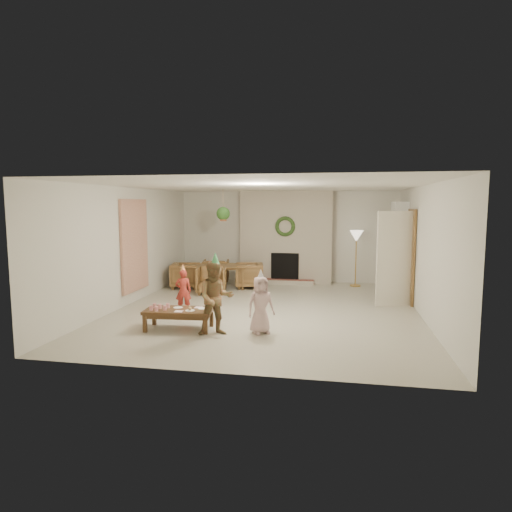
% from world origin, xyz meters
% --- Properties ---
extents(floor, '(7.00, 7.00, 0.00)m').
position_xyz_m(floor, '(0.00, 0.00, 0.00)').
color(floor, '#B7B29E').
rests_on(floor, ground).
extents(ceiling, '(7.00, 7.00, 0.00)m').
position_xyz_m(ceiling, '(0.00, 0.00, 2.50)').
color(ceiling, white).
rests_on(ceiling, wall_back).
extents(wall_back, '(7.00, 0.00, 7.00)m').
position_xyz_m(wall_back, '(0.00, 3.50, 1.25)').
color(wall_back, silver).
rests_on(wall_back, floor).
extents(wall_front, '(7.00, 0.00, 7.00)m').
position_xyz_m(wall_front, '(0.00, -3.50, 1.25)').
color(wall_front, silver).
rests_on(wall_front, floor).
extents(wall_left, '(0.00, 7.00, 7.00)m').
position_xyz_m(wall_left, '(-3.00, 0.00, 1.25)').
color(wall_left, silver).
rests_on(wall_left, floor).
extents(wall_right, '(0.00, 7.00, 7.00)m').
position_xyz_m(wall_right, '(3.00, 0.00, 1.25)').
color(wall_right, silver).
rests_on(wall_right, floor).
extents(fireplace_mass, '(2.50, 0.40, 2.50)m').
position_xyz_m(fireplace_mass, '(0.00, 3.30, 1.25)').
color(fireplace_mass, '#511A15').
rests_on(fireplace_mass, floor).
extents(fireplace_hearth, '(1.60, 0.30, 0.12)m').
position_xyz_m(fireplace_hearth, '(0.00, 2.95, 0.06)').
color(fireplace_hearth, maroon).
rests_on(fireplace_hearth, floor).
extents(fireplace_firebox, '(0.75, 0.12, 0.75)m').
position_xyz_m(fireplace_firebox, '(0.00, 3.12, 0.45)').
color(fireplace_firebox, black).
rests_on(fireplace_firebox, floor).
extents(fireplace_wreath, '(0.54, 0.10, 0.54)m').
position_xyz_m(fireplace_wreath, '(0.00, 3.07, 1.55)').
color(fireplace_wreath, '#234319').
rests_on(fireplace_wreath, fireplace_mass).
extents(floor_lamp_base, '(0.27, 0.27, 0.03)m').
position_xyz_m(floor_lamp_base, '(1.88, 3.00, 0.01)').
color(floor_lamp_base, gold).
rests_on(floor_lamp_base, floor).
extents(floor_lamp_post, '(0.03, 0.03, 1.32)m').
position_xyz_m(floor_lamp_post, '(1.88, 3.00, 0.68)').
color(floor_lamp_post, gold).
rests_on(floor_lamp_post, floor).
extents(floor_lamp_shade, '(0.35, 0.35, 0.29)m').
position_xyz_m(floor_lamp_shade, '(1.88, 3.00, 1.32)').
color(floor_lamp_shade, beige).
rests_on(floor_lamp_shade, floor_lamp_post).
extents(bookshelf_carcass, '(0.30, 1.00, 2.20)m').
position_xyz_m(bookshelf_carcass, '(2.84, 2.30, 1.10)').
color(bookshelf_carcass, white).
rests_on(bookshelf_carcass, floor).
extents(bookshelf_shelf_a, '(0.30, 0.92, 0.03)m').
position_xyz_m(bookshelf_shelf_a, '(2.82, 2.30, 0.45)').
color(bookshelf_shelf_a, white).
rests_on(bookshelf_shelf_a, bookshelf_carcass).
extents(bookshelf_shelf_b, '(0.30, 0.92, 0.03)m').
position_xyz_m(bookshelf_shelf_b, '(2.82, 2.30, 0.85)').
color(bookshelf_shelf_b, white).
rests_on(bookshelf_shelf_b, bookshelf_carcass).
extents(bookshelf_shelf_c, '(0.30, 0.92, 0.03)m').
position_xyz_m(bookshelf_shelf_c, '(2.82, 2.30, 1.25)').
color(bookshelf_shelf_c, white).
rests_on(bookshelf_shelf_c, bookshelf_carcass).
extents(bookshelf_shelf_d, '(0.30, 0.92, 0.03)m').
position_xyz_m(bookshelf_shelf_d, '(2.82, 2.30, 1.65)').
color(bookshelf_shelf_d, white).
rests_on(bookshelf_shelf_d, bookshelf_carcass).
extents(books_row_lower, '(0.20, 0.40, 0.24)m').
position_xyz_m(books_row_lower, '(2.80, 2.15, 0.59)').
color(books_row_lower, '#A42E1E').
rests_on(books_row_lower, bookshelf_shelf_a).
extents(books_row_mid, '(0.20, 0.44, 0.24)m').
position_xyz_m(books_row_mid, '(2.80, 2.35, 0.99)').
color(books_row_mid, '#2A4B9C').
rests_on(books_row_mid, bookshelf_shelf_b).
extents(books_row_upper, '(0.20, 0.36, 0.22)m').
position_xyz_m(books_row_upper, '(2.80, 2.20, 1.38)').
color(books_row_upper, '#B19726').
rests_on(books_row_upper, bookshelf_shelf_c).
extents(door_frame, '(0.05, 0.86, 2.04)m').
position_xyz_m(door_frame, '(2.96, 1.20, 1.02)').
color(door_frame, brown).
rests_on(door_frame, floor).
extents(door_leaf, '(0.77, 0.32, 2.00)m').
position_xyz_m(door_leaf, '(2.58, 0.82, 1.00)').
color(door_leaf, beige).
rests_on(door_leaf, floor).
extents(curtain_panel, '(0.06, 1.20, 2.00)m').
position_xyz_m(curtain_panel, '(-2.96, 0.20, 1.25)').
color(curtain_panel, beige).
rests_on(curtain_panel, wall_left).
extents(dining_table, '(1.81, 1.23, 0.58)m').
position_xyz_m(dining_table, '(-1.72, 2.09, 0.29)').
color(dining_table, brown).
rests_on(dining_table, floor).
extents(dining_chair_near, '(0.81, 0.83, 0.64)m').
position_xyz_m(dining_chair_near, '(-1.58, 1.38, 0.32)').
color(dining_chair_near, brown).
rests_on(dining_chair_near, floor).
extents(dining_chair_far, '(0.81, 0.83, 0.64)m').
position_xyz_m(dining_chair_far, '(-1.86, 2.81, 0.32)').
color(dining_chair_far, brown).
rests_on(dining_chair_far, floor).
extents(dining_chair_left, '(0.83, 0.81, 0.64)m').
position_xyz_m(dining_chair_left, '(-2.43, 1.95, 0.32)').
color(dining_chair_left, brown).
rests_on(dining_chair_left, floor).
extents(dining_chair_right, '(0.83, 0.81, 0.64)m').
position_xyz_m(dining_chair_right, '(-0.83, 2.27, 0.32)').
color(dining_chair_right, brown).
rests_on(dining_chair_right, floor).
extents(hanging_plant_cord, '(0.01, 0.01, 0.70)m').
position_xyz_m(hanging_plant_cord, '(-1.30, 1.50, 2.15)').
color(hanging_plant_cord, tan).
rests_on(hanging_plant_cord, ceiling).
extents(hanging_plant_pot, '(0.16, 0.16, 0.12)m').
position_xyz_m(hanging_plant_pot, '(-1.30, 1.50, 1.80)').
color(hanging_plant_pot, brown).
rests_on(hanging_plant_pot, hanging_plant_cord).
extents(hanging_plant_foliage, '(0.32, 0.32, 0.32)m').
position_xyz_m(hanging_plant_foliage, '(-1.30, 1.50, 1.92)').
color(hanging_plant_foliage, '#234C19').
rests_on(hanging_plant_foliage, hanging_plant_pot).
extents(coffee_table_top, '(1.19, 0.66, 0.05)m').
position_xyz_m(coffee_table_top, '(-1.26, -1.70, 0.33)').
color(coffee_table_top, '#55371C').
rests_on(coffee_table_top, floor).
extents(coffee_table_apron, '(1.09, 0.56, 0.07)m').
position_xyz_m(coffee_table_apron, '(-1.26, -1.70, 0.26)').
color(coffee_table_apron, '#55371C').
rests_on(coffee_table_apron, floor).
extents(coffee_leg_fl, '(0.07, 0.07, 0.30)m').
position_xyz_m(coffee_leg_fl, '(-1.76, -1.97, 0.15)').
color(coffee_leg_fl, '#55371C').
rests_on(coffee_leg_fl, floor).
extents(coffee_leg_fr, '(0.07, 0.07, 0.30)m').
position_xyz_m(coffee_leg_fr, '(-0.72, -1.89, 0.15)').
color(coffee_leg_fr, '#55371C').
rests_on(coffee_leg_fr, floor).
extents(coffee_leg_bl, '(0.07, 0.07, 0.30)m').
position_xyz_m(coffee_leg_bl, '(-1.80, -1.50, 0.15)').
color(coffee_leg_bl, '#55371C').
rests_on(coffee_leg_bl, floor).
extents(coffee_leg_br, '(0.07, 0.07, 0.30)m').
position_xyz_m(coffee_leg_br, '(-0.76, -1.42, 0.15)').
color(coffee_leg_br, '#55371C').
rests_on(coffee_leg_br, floor).
extents(cup_a, '(0.07, 0.07, 0.08)m').
position_xyz_m(cup_a, '(-1.69, -1.86, 0.39)').
color(cup_a, white).
rests_on(cup_a, coffee_table_top).
extents(cup_b, '(0.07, 0.07, 0.08)m').
position_xyz_m(cup_b, '(-1.70, -1.68, 0.39)').
color(cup_b, white).
rests_on(cup_b, coffee_table_top).
extents(cup_c, '(0.07, 0.07, 0.08)m').
position_xyz_m(cup_c, '(-1.58, -1.90, 0.39)').
color(cup_c, white).
rests_on(cup_c, coffee_table_top).
extents(cup_d, '(0.07, 0.07, 0.08)m').
position_xyz_m(cup_d, '(-1.59, -1.72, 0.39)').
color(cup_d, white).
rests_on(cup_d, coffee_table_top).
extents(cup_e, '(0.07, 0.07, 0.08)m').
position_xyz_m(cup_e, '(-1.46, -1.82, 0.39)').
color(cup_e, white).
rests_on(cup_e, coffee_table_top).
extents(cup_f, '(0.07, 0.07, 0.08)m').
position_xyz_m(cup_f, '(-1.48, -1.64, 0.39)').
color(cup_f, white).
rests_on(cup_f, coffee_table_top).
extents(plate_a, '(0.17, 0.17, 0.01)m').
position_xyz_m(plate_a, '(-1.31, -1.59, 0.36)').
color(plate_a, white).
rests_on(plate_a, coffee_table_top).
extents(plate_b, '(0.17, 0.17, 0.01)m').
position_xyz_m(plate_b, '(-1.03, -1.77, 0.36)').
color(plate_b, white).
rests_on(plate_b, coffee_table_top).
extents(plate_c, '(0.17, 0.17, 0.01)m').
position_xyz_m(plate_c, '(-0.87, -1.58, 0.36)').
color(plate_c, white).
rests_on(plate_c, coffee_table_top).
extents(food_scoop, '(0.07, 0.07, 0.06)m').
position_xyz_m(food_scoop, '(-1.03, -1.77, 0.39)').
color(food_scoop, tan).
rests_on(food_scoop, plate_b).
extents(napkin_left, '(0.14, 0.14, 0.01)m').
position_xyz_m(napkin_left, '(-1.20, -1.85, 0.36)').
color(napkin_left, '#FFBBD1').
rests_on(napkin_left, coffee_table_top).
extents(napkin_right, '(0.14, 0.14, 0.01)m').
position_xyz_m(napkin_right, '(-0.96, -1.51, 0.36)').
color(napkin_right, '#FFBBD1').
rests_on(napkin_right, coffee_table_top).
extents(child_red, '(0.36, 0.28, 0.86)m').
position_xyz_m(child_red, '(-1.59, -0.54, 0.43)').
color(child_red, '#A12C22').
rests_on(child_red, floor).
extents(party_hat_red, '(0.13, 0.13, 0.16)m').
position_xyz_m(party_hat_red, '(-1.59, -0.54, 0.90)').
color(party_hat_red, '#E0C94A').
rests_on(party_hat_red, child_red).
extents(child_plaid, '(0.73, 0.66, 1.23)m').
position_xyz_m(child_plaid, '(-0.55, -1.88, 0.61)').
color(child_plaid, '#9C3C2A').
rests_on(child_plaid, floor).
extents(party_hat_plaid, '(0.15, 0.15, 0.20)m').
position_xyz_m(party_hat_plaid, '(-0.55, -1.88, 1.27)').
color(party_hat_plaid, '#47A65D').
rests_on(party_hat_plaid, child_plaid).
extents(child_pink, '(0.56, 0.52, 0.96)m').
position_xyz_m(child_pink, '(0.16, -1.66, 0.48)').
color(child_pink, '#CCA5A3').
rests_on(child_pink, floor).
extents(party_hat_pink, '(0.17, 0.17, 0.17)m').
position_xyz_m(party_hat_pink, '(0.16, -1.66, 1.00)').
color(party_hat_pink, silver).
rests_on(party_hat_pink, child_pink).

